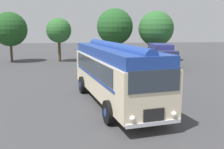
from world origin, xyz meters
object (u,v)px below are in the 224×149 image
at_px(car_near_left, 105,59).
at_px(box_van, 162,55).
at_px(vintage_bus, 114,71).
at_px(car_mid_left, 131,59).

relative_size(car_near_left, box_van, 0.75).
bearing_deg(box_van, vintage_bus, -116.03).
xyz_separation_m(car_mid_left, box_van, (3.23, -0.56, 0.52)).
bearing_deg(car_mid_left, vintage_bus, -103.14).
height_order(car_mid_left, box_van, box_van).
bearing_deg(vintage_bus, car_near_left, 88.91).
xyz_separation_m(vintage_bus, box_van, (6.43, 13.18, -0.53)).
distance_m(vintage_bus, car_near_left, 13.86).
distance_m(car_mid_left, box_van, 3.32).
xyz_separation_m(car_near_left, box_van, (6.17, -0.64, 0.52)).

